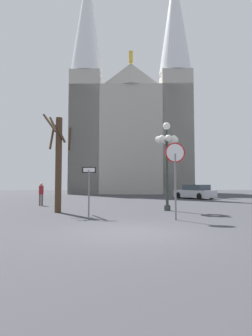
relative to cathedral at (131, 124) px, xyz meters
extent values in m
plane|color=#38383D|center=(-2.37, -35.88, -11.45)|extent=(120.00, 120.00, 0.00)
cube|color=#ADA89E|center=(0.08, 1.28, -3.30)|extent=(19.15, 13.95, 16.31)
pyramid|color=#ADA89E|center=(-0.26, -4.13, 6.61)|extent=(6.55, 2.40, 3.50)
cylinder|color=gold|center=(-0.26, -4.13, 9.26)|extent=(0.70, 0.70, 1.80)
cube|color=#ADA89E|center=(-7.08, -2.43, -2.16)|extent=(4.83, 4.83, 18.58)
cone|color=silver|center=(-7.08, -2.43, 15.91)|extent=(5.01, 5.01, 17.56)
cube|color=#ADA89E|center=(6.73, -3.28, -2.16)|extent=(4.83, 4.83, 18.58)
cone|color=silver|center=(6.73, -3.28, 15.91)|extent=(5.01, 5.01, 17.56)
cylinder|color=slate|center=(-0.33, -33.07, -10.06)|extent=(0.08, 0.08, 2.78)
cylinder|color=red|center=(-0.33, -33.07, -8.63)|extent=(0.85, 0.09, 0.85)
cylinder|color=white|center=(-0.33, -33.09, -8.63)|extent=(0.74, 0.05, 0.74)
cylinder|color=slate|center=(-4.03, -31.88, -10.38)|extent=(0.07, 0.07, 2.14)
cube|color=black|center=(-4.03, -31.88, -9.31)|extent=(0.62, 0.06, 0.26)
cube|color=white|center=(-4.03, -31.90, -9.31)|extent=(0.52, 0.04, 0.18)
cylinder|color=#2D3833|center=(0.13, -29.04, -9.15)|extent=(0.16, 0.16, 4.61)
cylinder|color=#2D3833|center=(0.13, -29.04, -11.30)|extent=(0.36, 0.36, 0.30)
sphere|color=white|center=(0.13, -29.04, -6.63)|extent=(0.42, 0.42, 0.42)
sphere|color=white|center=(0.60, -29.04, -7.41)|extent=(0.38, 0.38, 0.38)
cylinder|color=#2D3833|center=(0.36, -29.04, -7.41)|extent=(0.05, 0.47, 0.05)
sphere|color=white|center=(0.46, -28.70, -7.41)|extent=(0.38, 0.38, 0.38)
cylinder|color=#2D3833|center=(0.29, -28.87, -7.41)|extent=(0.37, 0.37, 0.05)
sphere|color=white|center=(0.13, -28.56, -7.41)|extent=(0.38, 0.38, 0.38)
cylinder|color=#2D3833|center=(0.13, -28.80, -7.41)|extent=(0.47, 0.05, 0.05)
sphere|color=white|center=(-0.21, -28.70, -7.41)|extent=(0.38, 0.38, 0.38)
cylinder|color=#2D3833|center=(-0.04, -28.87, -7.41)|extent=(0.37, 0.37, 0.05)
sphere|color=white|center=(-0.35, -29.04, -7.41)|extent=(0.38, 0.38, 0.38)
cylinder|color=#2D3833|center=(-0.11, -29.04, -7.41)|extent=(0.05, 0.47, 0.05)
sphere|color=white|center=(-0.21, -29.37, -7.41)|extent=(0.38, 0.38, 0.38)
cylinder|color=#2D3833|center=(-0.04, -29.21, -7.41)|extent=(0.37, 0.37, 0.05)
sphere|color=white|center=(0.13, -29.51, -7.41)|extent=(0.38, 0.38, 0.38)
cylinder|color=#2D3833|center=(0.13, -29.28, -7.41)|extent=(0.47, 0.05, 0.05)
sphere|color=white|center=(0.46, -29.37, -7.41)|extent=(0.38, 0.38, 0.38)
cylinder|color=#2D3833|center=(0.29, -29.21, -7.41)|extent=(0.37, 0.37, 0.05)
cylinder|color=#473323|center=(-5.84, -29.74, -8.92)|extent=(0.34, 0.34, 5.06)
cylinder|color=#473323|center=(-6.21, -29.73, -7.46)|extent=(0.14, 0.85, 1.37)
cylinder|color=#473323|center=(-5.28, -29.62, -7.51)|extent=(0.36, 1.23, 1.13)
cylinder|color=#473323|center=(-5.72, -29.96, -7.29)|extent=(0.59, 0.40, 0.97)
cylinder|color=#473323|center=(-6.14, -29.94, -6.72)|extent=(0.55, 0.73, 0.78)
cylinder|color=#473323|center=(-6.26, -30.14, -6.76)|extent=(0.95, 0.97, 1.15)
cube|color=#B7B7BC|center=(5.43, -16.72, -10.94)|extent=(3.73, 4.53, 0.73)
cube|color=#333D47|center=(5.54, -16.90, -10.30)|extent=(2.63, 2.86, 0.55)
cylinder|color=black|center=(3.99, -15.94, -11.13)|extent=(0.52, 0.66, 0.64)
cylinder|color=black|center=(5.43, -15.08, -11.13)|extent=(0.52, 0.66, 0.64)
cylinder|color=black|center=(5.43, -18.37, -11.13)|extent=(0.52, 0.66, 0.64)
cylinder|color=black|center=(6.87, -17.51, -11.13)|extent=(0.52, 0.66, 0.64)
cylinder|color=#594C47|center=(-8.02, -25.07, -11.06)|extent=(0.12, 0.12, 0.79)
cylinder|color=#594C47|center=(-7.87, -25.00, -11.06)|extent=(0.12, 0.12, 0.79)
cylinder|color=maroon|center=(-7.95, -25.03, -10.37)|extent=(0.32, 0.32, 0.59)
sphere|color=tan|center=(-7.95, -25.03, -9.96)|extent=(0.21, 0.21, 0.21)
camera|label=1|loc=(-2.95, -44.41, -9.96)|focal=29.22mm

